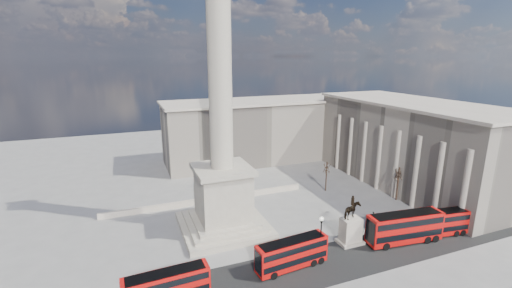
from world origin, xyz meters
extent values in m
plane|color=gray|center=(0.00, 0.00, 0.00)|extent=(180.00, 180.00, 0.00)
cube|color=black|center=(5.00, -10.00, 0.00)|extent=(120.00, 9.00, 0.01)
cube|color=#B3AA95|center=(0.00, 5.00, 0.50)|extent=(14.00, 14.00, 1.00)
cube|color=#B3AA95|center=(0.00, 5.00, 1.25)|extent=(12.00, 12.00, 0.50)
cube|color=#B3AA95|center=(0.00, 5.00, 1.75)|extent=(10.00, 10.00, 0.50)
cube|color=#B3AA95|center=(0.00, 5.00, 6.00)|extent=(8.00, 8.00, 8.00)
cube|color=#B3AA95|center=(0.00, 5.00, 10.40)|extent=(9.00, 9.00, 0.80)
cylinder|color=#BAAF9A|center=(0.00, 5.00, 27.80)|extent=(3.60, 3.60, 34.00)
cube|color=#C2B4A1|center=(0.00, 16.00, 0.55)|extent=(40.00, 0.60, 1.10)
cube|color=#B0A390|center=(45.00, 10.00, 9.00)|extent=(18.00, 45.00, 18.00)
cube|color=#C2B4A1|center=(45.00, 10.00, 18.30)|extent=(19.00, 46.00, 0.60)
cube|color=#B0A390|center=(20.00, 40.00, 8.00)|extent=(50.00, 16.00, 16.00)
cube|color=#C2B4A1|center=(20.00, 40.00, 16.30)|extent=(51.00, 17.00, 0.60)
cube|color=red|center=(-11.13, -9.96, 2.14)|extent=(10.00, 2.71, 3.65)
cube|color=black|center=(-11.13, -9.96, 3.11)|extent=(9.61, 2.75, 0.81)
cube|color=black|center=(-11.13, -9.96, 3.99)|extent=(9.00, 2.44, 0.05)
cube|color=red|center=(5.50, -9.16, 2.22)|extent=(10.45, 3.29, 3.78)
cube|color=black|center=(5.50, -9.16, 1.54)|extent=(10.05, 3.31, 0.84)
cube|color=black|center=(5.50, -9.16, 3.22)|extent=(10.05, 3.31, 0.84)
cube|color=black|center=(5.50, -9.16, 4.14)|extent=(9.40, 2.96, 0.06)
cylinder|color=black|center=(2.13, -9.48, 0.51)|extent=(1.25, 2.54, 1.03)
cylinder|color=black|center=(8.37, -8.89, 0.51)|extent=(1.25, 2.54, 1.03)
cylinder|color=black|center=(9.59, -8.78, 0.51)|extent=(1.25, 2.54, 1.03)
cube|color=red|center=(31.19, -9.85, 2.22)|extent=(10.49, 3.67, 3.78)
cube|color=black|center=(31.19, -9.85, 1.54)|extent=(10.09, 3.67, 0.84)
cube|color=black|center=(31.19, -9.85, 3.22)|extent=(10.09, 3.67, 0.84)
cube|color=black|center=(31.19, -9.85, 4.14)|extent=(9.44, 3.30, 0.06)
cylinder|color=black|center=(27.82, -9.40, 0.51)|extent=(1.34, 2.57, 1.03)
cylinder|color=black|center=(34.04, -10.23, 0.51)|extent=(1.34, 2.57, 1.03)
cylinder|color=black|center=(35.26, -10.39, 0.51)|extent=(1.34, 2.57, 1.03)
cube|color=red|center=(24.68, -9.56, 2.59)|extent=(12.24, 4.05, 4.42)
cube|color=black|center=(24.68, -9.56, 1.80)|extent=(11.76, 4.05, 0.98)
cube|color=black|center=(24.68, -9.56, 3.77)|extent=(11.76, 4.05, 0.98)
cube|color=black|center=(24.68, -9.56, 4.84)|extent=(11.01, 3.64, 0.07)
cylinder|color=black|center=(20.74, -9.12, 0.60)|extent=(1.51, 2.96, 1.20)
cylinder|color=black|center=(28.02, -9.93, 0.60)|extent=(1.51, 2.96, 1.20)
cylinder|color=black|center=(29.45, -10.09, 0.60)|extent=(1.51, 2.96, 1.20)
cylinder|color=black|center=(9.78, -9.40, 0.27)|extent=(0.47, 0.47, 0.53)
cylinder|color=black|center=(9.78, -9.40, 3.19)|extent=(0.17, 0.17, 6.37)
cylinder|color=black|center=(9.78, -9.40, 6.27)|extent=(0.32, 0.32, 0.32)
sphere|color=silver|center=(9.78, -9.40, 6.64)|extent=(0.59, 0.59, 0.59)
cube|color=#C2B4A1|center=(16.82, -6.71, 0.23)|extent=(3.75, 2.81, 0.47)
cube|color=#C2B4A1|center=(16.82, -6.71, 2.06)|extent=(3.00, 2.06, 4.13)
imported|color=black|center=(16.82, -6.71, 5.39)|extent=(3.29, 2.42, 2.53)
cylinder|color=black|center=(16.82, -6.71, 6.96)|extent=(0.47, 0.47, 1.13)
sphere|color=black|center=(16.82, -6.71, 7.71)|extent=(0.34, 0.34, 0.34)
cylinder|color=#332319|center=(38.25, -9.43, 3.39)|extent=(0.27, 0.27, 6.77)
cylinder|color=#332319|center=(35.59, 3.60, 3.43)|extent=(0.32, 0.32, 6.86)
cylinder|color=#332319|center=(25.02, 12.97, 3.24)|extent=(0.28, 0.28, 6.48)
imported|color=black|center=(24.92, -2.35, 0.94)|extent=(0.82, 0.72, 1.88)
imported|color=black|center=(20.64, -4.56, 0.77)|extent=(0.84, 0.71, 1.54)
imported|color=black|center=(16.59, -6.50, 0.92)|extent=(0.81, 1.17, 1.84)
camera|label=1|loc=(-13.95, -45.65, 28.01)|focal=24.00mm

